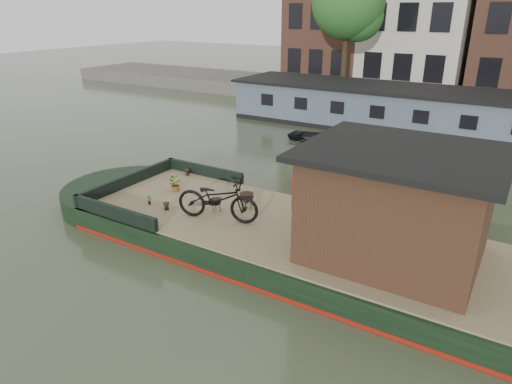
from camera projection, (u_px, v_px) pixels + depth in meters
The scene contains 18 objects.
ground at pixel (301, 254), 11.45m from camera, with size 120.00×120.00×0.00m, color #2E3522.
houseboat_hull at pixel (256, 232), 12.00m from camera, with size 14.01×4.02×0.60m.
houseboat_deck at pixel (302, 232), 11.22m from camera, with size 11.80×3.80×0.05m, color #8A7F55.
bow_bulwark at pixel (150, 185), 13.61m from camera, with size 3.00×4.00×0.35m.
cabin at pixel (397, 203), 9.69m from camera, with size 4.00×3.50×2.42m.
bicycle at pixel (218, 199), 11.60m from camera, with size 0.76×2.18×1.14m, color black.
potted_plant_b at pixel (247, 197), 12.81m from camera, with size 0.17×0.13×0.30m, color brown.
potted_plant_c at pixel (175, 184), 13.57m from camera, with size 0.39×0.33×0.43m, color brown.
potted_plant_d at pixel (337, 200), 12.36m from camera, with size 0.30×0.30×0.53m, color brown.
potted_plant_e at pixel (149, 200), 12.67m from camera, with size 0.14×0.09×0.26m, color brown.
brazier_front at pixel (216, 205), 12.22m from camera, with size 0.33×0.33×0.36m, color black, non-canonical shape.
brazier_rear at pixel (246, 201), 12.39m from camera, with size 0.41×0.41×0.44m, color black, non-canonical shape.
bollard_port at pixel (187, 172), 14.91m from camera, with size 0.18×0.18×0.20m, color black.
bollard_stbd at pixel (166, 206), 12.35m from camera, with size 0.18×0.18×0.20m, color black.
dinghy at pixel (322, 135), 20.85m from camera, with size 2.27×3.17×0.66m, color black.
far_houseboat at pixel (430, 114), 22.15m from camera, with size 20.40×4.40×2.11m.
quay at pixel (453, 103), 27.48m from camera, with size 60.00×6.00×0.90m, color #47443F.
tree_left at pixel (351, 5), 27.41m from camera, with size 4.40×4.40×7.40m.
Camera 1 is at (4.29, -9.15, 5.73)m, focal length 32.00 mm.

